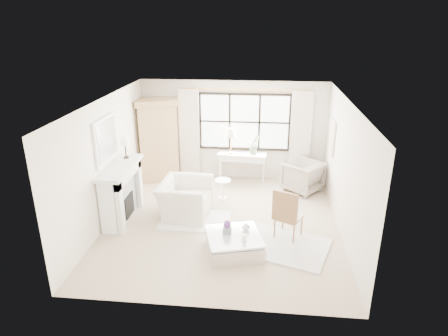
{
  "coord_description": "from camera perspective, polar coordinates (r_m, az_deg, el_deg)",
  "views": [
    {
      "loc": [
        0.83,
        -7.74,
        4.27
      ],
      "look_at": [
        0.01,
        0.2,
        1.22
      ],
      "focal_mm": 32.0,
      "sensor_mm": 36.0,
      "label": 1
    }
  ],
  "objects": [
    {
      "name": "floor",
      "position": [
        8.88,
        -0.19,
        -7.83
      ],
      "size": [
        5.5,
        5.5,
        0.0
      ],
      "primitive_type": "plane",
      "color": "tan",
      "rests_on": "ground"
    },
    {
      "name": "ceiling",
      "position": [
        7.95,
        -0.21,
        9.5
      ],
      "size": [
        5.5,
        5.5,
        0.0
      ],
      "primitive_type": "plane",
      "rotation": [
        3.14,
        0.0,
        0.0
      ],
      "color": "white",
      "rests_on": "ground"
    },
    {
      "name": "wall_back",
      "position": [
        10.92,
        1.35,
        5.39
      ],
      "size": [
        5.0,
        0.0,
        5.0
      ],
      "primitive_type": "plane",
      "rotation": [
        1.57,
        0.0,
        0.0
      ],
      "color": "silver",
      "rests_on": "ground"
    },
    {
      "name": "wall_front",
      "position": [
        5.84,
        -3.11,
        -9.11
      ],
      "size": [
        5.0,
        0.0,
        5.0
      ],
      "primitive_type": "plane",
      "rotation": [
        -1.57,
        0.0,
        0.0
      ],
      "color": "silver",
      "rests_on": "ground"
    },
    {
      "name": "wall_left",
      "position": [
        8.92,
        -16.38,
        0.92
      ],
      "size": [
        0.0,
        5.5,
        5.5
      ],
      "primitive_type": "plane",
      "rotation": [
        1.57,
        0.0,
        1.57
      ],
      "color": "white",
      "rests_on": "ground"
    },
    {
      "name": "wall_right",
      "position": [
        8.44,
        16.92,
        -0.28
      ],
      "size": [
        0.0,
        5.5,
        5.5
      ],
      "primitive_type": "plane",
      "rotation": [
        1.57,
        0.0,
        -1.57
      ],
      "color": "beige",
      "rests_on": "ground"
    },
    {
      "name": "window_pane",
      "position": [
        10.82,
        2.94,
        6.59
      ],
      "size": [
        2.4,
        0.02,
        1.5
      ],
      "primitive_type": "cube",
      "color": "white",
      "rests_on": "wall_back"
    },
    {
      "name": "window_frame",
      "position": [
        10.81,
        2.94,
        6.58
      ],
      "size": [
        2.5,
        0.04,
        1.5
      ],
      "primitive_type": null,
      "color": "black",
      "rests_on": "wall_back"
    },
    {
      "name": "curtain_rod",
      "position": [
        10.58,
        3.01,
        11.08
      ],
      "size": [
        3.3,
        0.04,
        0.04
      ],
      "primitive_type": "cylinder",
      "rotation": [
        0.0,
        1.57,
        0.0
      ],
      "color": "#C98E46",
      "rests_on": "wall_back"
    },
    {
      "name": "curtain_left",
      "position": [
        11.02,
        -4.96,
        4.83
      ],
      "size": [
        0.55,
        0.1,
        2.47
      ],
      "primitive_type": "cube",
      "color": "beige",
      "rests_on": "ground"
    },
    {
      "name": "curtain_right",
      "position": [
        10.87,
        10.82,
        4.31
      ],
      "size": [
        0.55,
        0.1,
        2.47
      ],
      "primitive_type": "cube",
      "color": "beige",
      "rests_on": "ground"
    },
    {
      "name": "fireplace",
      "position": [
        9.1,
        -14.61,
        -3.29
      ],
      "size": [
        0.58,
        1.66,
        1.26
      ],
      "color": "white",
      "rests_on": "ground"
    },
    {
      "name": "mirror_frame",
      "position": [
        8.76,
        -16.52,
        3.92
      ],
      "size": [
        0.05,
        1.15,
        0.95
      ],
      "primitive_type": "cube",
      "color": "white",
      "rests_on": "wall_left"
    },
    {
      "name": "mirror_glass",
      "position": [
        8.75,
        -16.34,
        3.92
      ],
      "size": [
        0.02,
        1.0,
        0.8
      ],
      "primitive_type": "cube",
      "color": "silver",
      "rests_on": "wall_left"
    },
    {
      "name": "art_frame",
      "position": [
        9.96,
        15.19,
        4.31
      ],
      "size": [
        0.04,
        0.62,
        0.82
      ],
      "primitive_type": "cube",
      "color": "silver",
      "rests_on": "wall_right"
    },
    {
      "name": "art_canvas",
      "position": [
        9.96,
        15.08,
        4.32
      ],
      "size": [
        0.01,
        0.52,
        0.72
      ],
      "primitive_type": "cube",
      "color": "#C3B097",
      "rests_on": "wall_right"
    },
    {
      "name": "mantel_lamp",
      "position": [
        9.19,
        -14.0,
        3.73
      ],
      "size": [
        0.22,
        0.22,
        0.51
      ],
      "color": "black",
      "rests_on": "fireplace"
    },
    {
      "name": "armoire",
      "position": [
        10.96,
        -9.42,
        4.02
      ],
      "size": [
        1.29,
        1.05,
        2.24
      ],
      "rotation": [
        0.0,
        0.0,
        0.36
      ],
      "color": "tan",
      "rests_on": "floor"
    },
    {
      "name": "console_table",
      "position": [
        10.92,
        2.59,
        0.12
      ],
      "size": [
        1.33,
        0.56,
        0.8
      ],
      "rotation": [
        0.0,
        0.0,
        -0.09
      ],
      "color": "white",
      "rests_on": "floor"
    },
    {
      "name": "console_lamp",
      "position": [
        10.62,
        0.99,
        4.98
      ],
      "size": [
        0.28,
        0.28,
        0.69
      ],
      "color": "#B2843D",
      "rests_on": "console_table"
    },
    {
      "name": "orchid_plant",
      "position": [
        10.7,
        4.36,
        3.39
      ],
      "size": [
        0.36,
        0.33,
        0.52
      ],
      "primitive_type": "imported",
      "rotation": [
        0.0,
        0.0,
        0.44
      ],
      "color": "#526A46",
      "rests_on": "console_table"
    },
    {
      "name": "side_table",
      "position": [
        9.86,
        -0.19,
        -2.64
      ],
      "size": [
        0.4,
        0.4,
        0.51
      ],
      "color": "white",
      "rests_on": "floor"
    },
    {
      "name": "rug_left",
      "position": [
        8.99,
        -4.07,
        -7.42
      ],
      "size": [
        1.55,
        1.13,
        0.03
      ],
      "primitive_type": "cube",
      "rotation": [
        0.0,
        0.0,
        -0.04
      ],
      "color": "white",
      "rests_on": "floor"
    },
    {
      "name": "rug_right",
      "position": [
        8.12,
        8.4,
        -10.93
      ],
      "size": [
        2.05,
        1.78,
        0.03
      ],
      "primitive_type": "cube",
      "rotation": [
        0.0,
        0.0,
        -0.33
      ],
      "color": "silver",
      "rests_on": "floor"
    },
    {
      "name": "club_armchair",
      "position": [
        9.12,
        -5.58,
        -4.33
      ],
      "size": [
        1.15,
        1.3,
        0.8
      ],
      "primitive_type": "imported",
      "rotation": [
        0.0,
        0.0,
        1.51
      ],
      "color": "silver",
      "rests_on": "floor"
    },
    {
      "name": "wingback_chair",
      "position": [
        10.5,
        11.18,
        -1.18
      ],
      "size": [
        1.21,
        1.2,
        0.79
      ],
      "primitive_type": "imported",
      "rotation": [
        0.0,
        0.0,
        -2.27
      ],
      "color": "#9F9387",
      "rests_on": "floor"
    },
    {
      "name": "french_chair",
      "position": [
        8.29,
        9.1,
        -7.92
      ],
      "size": [
        0.65,
        0.65,
        1.08
      ],
      "rotation": [
        0.0,
        0.0,
        2.67
      ],
      "color": "olive",
      "rests_on": "floor"
    },
    {
      "name": "coffee_table",
      "position": [
        7.77,
        1.41,
        -10.85
      ],
      "size": [
        1.24,
        1.24,
        0.38
      ],
      "rotation": [
        0.0,
        0.0,
        0.28
      ],
      "color": "silver",
      "rests_on": "floor"
    },
    {
      "name": "planter_box",
      "position": [
        7.72,
        0.45,
        -8.87
      ],
      "size": [
        0.16,
        0.16,
        0.12
      ],
      "primitive_type": "cube",
      "rotation": [
        0.0,
        0.0,
        -0.02
      ],
      "color": "slate",
      "rests_on": "coffee_table"
    },
    {
      "name": "planter_flowers",
      "position": [
        7.65,
        0.46,
        -8.02
      ],
      "size": [
        0.14,
        0.14,
        0.14
      ],
      "primitive_type": "sphere",
      "color": "#5F317B",
      "rests_on": "planter_box"
    },
    {
      "name": "pillar_candle",
      "position": [
        7.49,
        2.91,
        -9.91
      ],
      "size": [
        0.08,
        0.08,
        0.12
      ],
      "primitive_type": "cylinder",
      "color": "white",
      "rests_on": "coffee_table"
    },
    {
      "name": "coffee_vase",
      "position": [
        7.81,
        3.17,
        -8.33
      ],
      "size": [
        0.18,
        0.18,
        0.16
      ],
      "primitive_type": "imported",
      "rotation": [
        0.0,
        0.0,
        -0.23
      ],
      "color": "silver",
      "rests_on": "coffee_table"
    }
  ]
}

